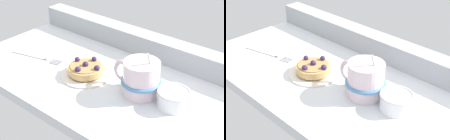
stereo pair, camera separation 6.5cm
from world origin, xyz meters
TOP-DOWN VIEW (x-y plane):
  - ground_plane at (0.00, 0.00)cm, footprint 80.90×42.43cm
  - window_rail_back at (0.00, 18.29)cm, footprint 79.28×5.85cm
  - dessert_plate at (-3.76, -2.93)cm, footprint 13.98×13.98cm
  - raspberry_tart at (-3.74, -2.93)cm, footprint 9.60×9.60cm
  - coffee_mug at (12.65, -0.51)cm, footprint 13.69×10.26cm
  - dessert_fork at (-22.48, -5.04)cm, footprint 17.97×5.99cm
  - sugar_bowl at (21.93, -0.25)cm, footprint 8.01×8.01cm

SIDE VIEW (x-z plane):
  - ground_plane at x=0.00cm, z-range -2.96..0.00cm
  - dessert_fork at x=-22.48cm, z-range 0.00..0.60cm
  - dessert_plate at x=-3.76cm, z-range -0.03..0.92cm
  - raspberry_tart at x=-3.74cm, z-range 0.45..3.84cm
  - sugar_bowl at x=21.93cm, z-range 0.14..4.48cm
  - window_rail_back at x=0.00cm, z-range 0.00..6.58cm
  - coffee_mug at x=12.65cm, z-range -1.61..10.41cm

